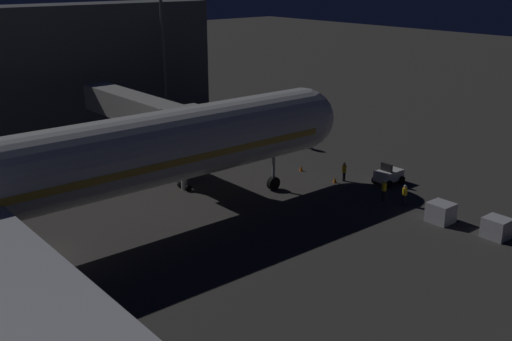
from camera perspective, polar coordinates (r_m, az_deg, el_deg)
ground_plane at (r=43.28m, az=-19.63°, el=-7.81°), size 320.00×320.00×0.00m
jet_bridge at (r=56.27m, az=-10.02°, el=5.32°), size 19.14×3.40×7.41m
apron_floodlight_mast at (r=73.82m, az=-8.80°, el=11.59°), size 2.90×0.50×16.87m
baggage_tug_lead at (r=55.60m, az=12.42°, el=-0.45°), size 1.86×2.55×1.95m
baggage_container_near_belt at (r=48.24m, az=17.07°, el=-3.81°), size 1.79×1.64×1.53m
baggage_container_mid_row at (r=46.81m, az=21.79°, el=-5.06°), size 1.73×1.57×1.50m
ground_crew_near_nose_gear at (r=50.72m, az=13.87°, el=-2.18°), size 0.40×0.40×1.77m
ground_crew_by_belt_loader at (r=51.39m, az=12.01°, el=-1.72°), size 0.40×0.40×1.84m
ground_crew_marshaller_fwd at (r=55.49m, az=8.33°, el=-0.03°), size 0.40×0.40×1.78m
traffic_cone_nose_port at (r=55.16m, az=7.46°, el=-0.88°), size 0.36×0.36×0.55m
traffic_cone_nose_starboard at (r=58.05m, az=4.29°, el=0.22°), size 0.36×0.36×0.55m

